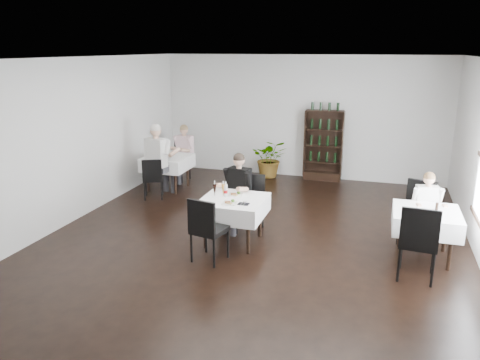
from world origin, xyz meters
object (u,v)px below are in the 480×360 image
Objects in this scene: potted_tree at (270,158)px; main_table at (233,207)px; wine_shelf at (323,146)px; diner_main at (237,186)px.

main_table is at bearing -84.60° from potted_tree.
diner_main is (-1.01, -3.77, -0.03)m from wine_shelf.
wine_shelf is at bearing 5.04° from potted_tree.
main_table is at bearing -101.78° from wine_shelf.
wine_shelf is at bearing 78.22° from main_table.
wine_shelf is 3.90m from diner_main.
potted_tree is 3.68m from diner_main.
potted_tree is (-1.30, -0.11, -0.36)m from wine_shelf.
diner_main is (-0.11, 0.54, 0.19)m from main_table.
potted_tree is 0.69× the size of diner_main.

